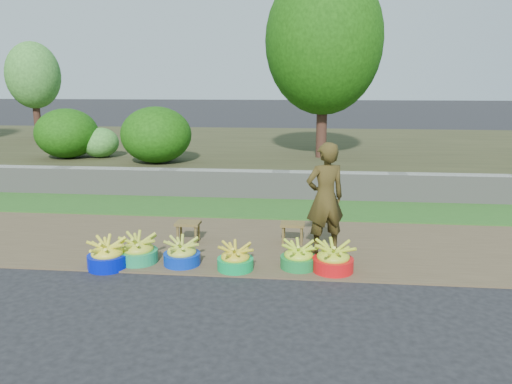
# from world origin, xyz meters

# --- Properties ---
(ground_plane) EXTENTS (120.00, 120.00, 0.00)m
(ground_plane) POSITION_xyz_m (0.00, 0.00, 0.00)
(ground_plane) COLOR black
(ground_plane) RESTS_ON ground
(dirt_shoulder) EXTENTS (80.00, 2.50, 0.02)m
(dirt_shoulder) POSITION_xyz_m (0.00, 1.25, 0.01)
(dirt_shoulder) COLOR brown
(dirt_shoulder) RESTS_ON ground
(grass_verge) EXTENTS (80.00, 1.50, 0.04)m
(grass_verge) POSITION_xyz_m (0.00, 3.25, 0.02)
(grass_verge) COLOR #2A5E1F
(grass_verge) RESTS_ON ground
(retaining_wall) EXTENTS (80.00, 0.35, 0.55)m
(retaining_wall) POSITION_xyz_m (0.00, 4.10, 0.28)
(retaining_wall) COLOR gray
(retaining_wall) RESTS_ON ground
(earth_bank) EXTENTS (80.00, 10.00, 0.50)m
(earth_bank) POSITION_xyz_m (0.00, 9.00, 0.25)
(earth_bank) COLOR #36371E
(earth_bank) RESTS_ON ground
(vegetation) EXTENTS (35.81, 6.22, 4.84)m
(vegetation) POSITION_xyz_m (-2.67, 6.11, 2.60)
(vegetation) COLOR #392118
(vegetation) RESTS_ON earth_bank
(basin_a) EXTENTS (0.49, 0.49, 0.37)m
(basin_a) POSITION_xyz_m (-1.91, 0.15, 0.16)
(basin_a) COLOR #0010B9
(basin_a) RESTS_ON ground
(basin_b) EXTENTS (0.49, 0.49, 0.37)m
(basin_b) POSITION_xyz_m (-1.59, 0.35, 0.16)
(basin_b) COLOR #1B8D55
(basin_b) RESTS_ON ground
(basin_c) EXTENTS (0.46, 0.46, 0.34)m
(basin_c) POSITION_xyz_m (-1.02, 0.33, 0.15)
(basin_c) COLOR #062CB1
(basin_c) RESTS_ON ground
(basin_d) EXTENTS (0.44, 0.44, 0.33)m
(basin_d) POSITION_xyz_m (-0.33, 0.23, 0.15)
(basin_d) COLOR #069A47
(basin_d) RESTS_ON ground
(basin_e) EXTENTS (0.45, 0.45, 0.33)m
(basin_e) POSITION_xyz_m (0.43, 0.37, 0.15)
(basin_e) COLOR #177934
(basin_e) RESTS_ON ground
(basin_f) EXTENTS (0.49, 0.49, 0.37)m
(basin_f) POSITION_xyz_m (0.85, 0.30, 0.17)
(basin_f) COLOR red
(basin_f) RESTS_ON ground
(stool_left) EXTENTS (0.34, 0.26, 0.30)m
(stool_left) POSITION_xyz_m (-1.15, 1.19, 0.26)
(stool_left) COLOR brown
(stool_left) RESTS_ON dirt_shoulder
(stool_right) EXTENTS (0.34, 0.26, 0.29)m
(stool_right) POSITION_xyz_m (0.33, 1.31, 0.25)
(stool_right) COLOR brown
(stool_right) RESTS_ON dirt_shoulder
(vendor_woman) EXTENTS (0.63, 0.53, 1.48)m
(vendor_woman) POSITION_xyz_m (0.76, 0.99, 0.76)
(vendor_woman) COLOR black
(vendor_woman) RESTS_ON dirt_shoulder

